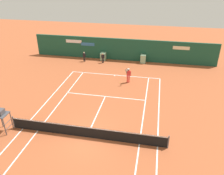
% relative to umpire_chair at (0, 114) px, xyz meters
% --- Properties ---
extents(ground_plane, '(80.00, 80.00, 0.01)m').
position_rel_umpire_chair_xyz_m(ground_plane, '(6.55, 1.09, -1.59)').
color(ground_plane, '#A8512D').
extents(tennis_net, '(12.10, 0.10, 1.07)m').
position_rel_umpire_chair_xyz_m(tennis_net, '(6.55, 0.52, -1.08)').
color(tennis_net, '#4C4C51').
rests_on(tennis_net, ground_plane).
extents(sponsor_back_wall, '(25.00, 1.02, 3.00)m').
position_rel_umpire_chair_xyz_m(sponsor_back_wall, '(6.56, 17.49, -0.14)').
color(sponsor_back_wall, '#194C38').
rests_on(sponsor_back_wall, ground_plane).
extents(umpire_chair, '(1.00, 1.00, 2.37)m').
position_rel_umpire_chair_xyz_m(umpire_chair, '(0.00, 0.00, 0.00)').
color(umpire_chair, '#47474C').
rests_on(umpire_chair, ground_plane).
extents(player_on_baseline, '(0.53, 0.78, 1.86)m').
position_rel_umpire_chair_xyz_m(player_on_baseline, '(8.35, 10.54, -0.60)').
color(player_on_baseline, red).
rests_on(player_on_baseline, ground_plane).
extents(ball_kid_centre_post, '(0.45, 0.19, 1.33)m').
position_rel_umpire_chair_xyz_m(ball_kid_centre_post, '(4.18, 15.92, -0.82)').
color(ball_kid_centre_post, black).
rests_on(ball_kid_centre_post, ground_plane).
extents(ball_kid_left_post, '(0.44, 0.23, 1.35)m').
position_rel_umpire_chair_xyz_m(ball_kid_left_post, '(1.57, 15.92, -0.81)').
color(ball_kid_left_post, black).
rests_on(ball_kid_left_post, ground_plane).
extents(tennis_ball_near_service_line, '(0.07, 0.07, 0.07)m').
position_rel_umpire_chair_xyz_m(tennis_ball_near_service_line, '(10.66, 3.24, -1.55)').
color(tennis_ball_near_service_line, '#CCE033').
rests_on(tennis_ball_near_service_line, ground_plane).
extents(tennis_ball_by_sideline, '(0.07, 0.07, 0.07)m').
position_rel_umpire_chair_xyz_m(tennis_ball_by_sideline, '(7.46, 10.17, -1.55)').
color(tennis_ball_by_sideline, '#CCE033').
rests_on(tennis_ball_by_sideline, ground_plane).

